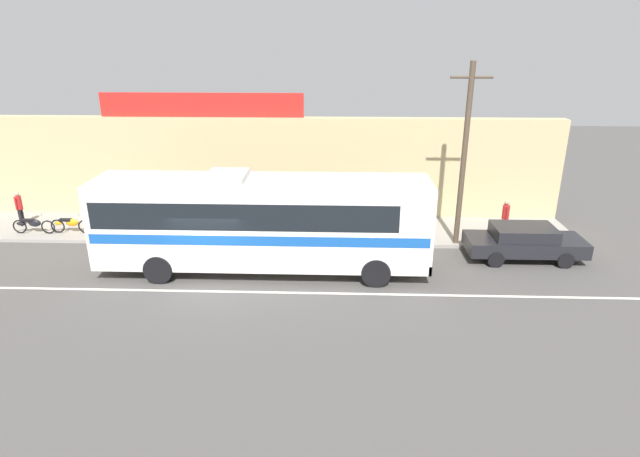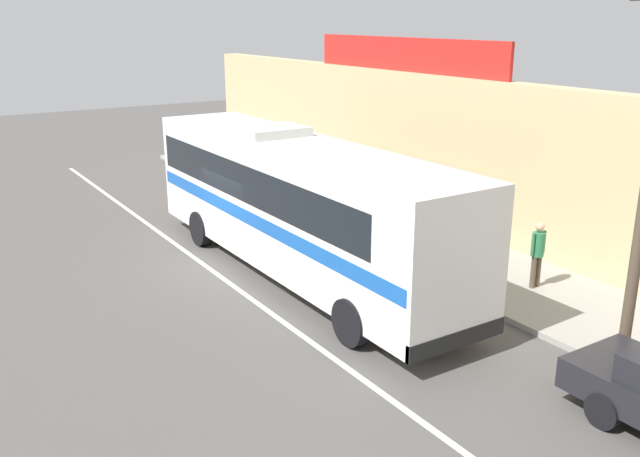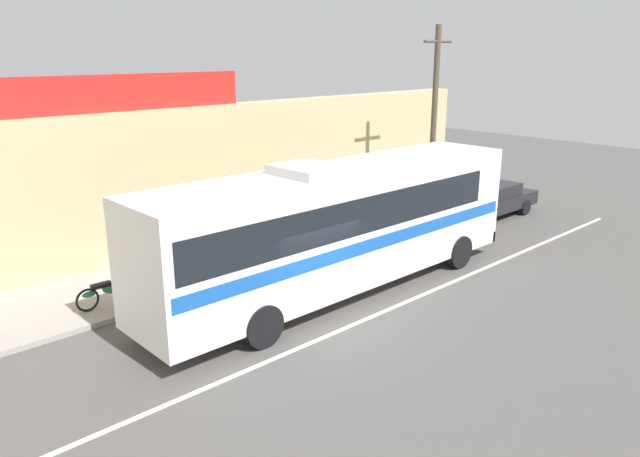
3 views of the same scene
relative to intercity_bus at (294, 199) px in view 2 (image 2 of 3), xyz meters
The scene contains 12 objects.
ground_plane 2.88m from the intercity_bus, 150.66° to the right, with size 70.00×70.00×0.00m, color #4F4C49.
sidewalk_slab 4.98m from the intercity_bus, 112.59° to the left, with size 30.00×3.60×0.14m, color gray.
storefront_facade 6.61m from the intercity_bus, 105.41° to the left, with size 30.00×0.70×4.80m, color tan.
storefront_billboard 7.97m from the intercity_bus, 118.86° to the left, with size 9.46×0.12×1.10m, color red.
road_center_stripe 3.24m from the intercity_bus, 134.48° to the right, with size 30.00×0.14×0.01m, color silver.
intercity_bus is the anchor object (origin of this frame).
motorcycle_red 5.04m from the intercity_bus, 140.38° to the left, with size 1.88×0.56×0.94m.
motorcycle_green 9.65m from the intercity_bus, 159.92° to the left, with size 1.85×0.56×0.94m.
motorcycle_blue 6.32m from the intercity_bus, 148.43° to the left, with size 1.86×0.56×0.94m.
motorcycle_purple 11.14m from the intercity_bus, 163.39° to the left, with size 1.89×0.56×0.94m.
pedestrian_by_curb 6.21m from the intercity_bus, 44.93° to the left, with size 0.30×0.48×1.67m.
pedestrian_far_left 12.44m from the intercity_bus, 160.38° to the left, with size 0.30×0.48×1.61m.
Camera 2 is at (16.49, -7.72, 6.59)m, focal length 38.43 mm.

